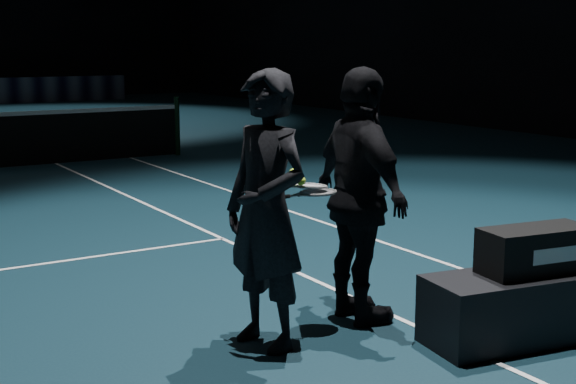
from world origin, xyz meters
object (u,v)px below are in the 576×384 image
(tennis_balls, at_px, (296,178))
(player_a, at_px, (266,211))
(player_bench, at_px, (532,305))
(racket_bag, at_px, (536,250))
(player_b, at_px, (360,197))
(racket_lower, at_px, (318,192))
(racket_upper, at_px, (309,186))

(tennis_balls, bearing_deg, player_a, -174.11)
(player_bench, xyz_separation_m, racket_bag, (0.00, 0.00, 0.40))
(tennis_balls, bearing_deg, player_b, 4.28)
(player_a, relative_size, racket_lower, 2.82)
(player_a, height_order, tennis_balls, player_a)
(racket_upper, xyz_separation_m, tennis_balls, (-0.14, -0.05, 0.07))
(racket_upper, bearing_deg, racket_bag, -44.58)
(player_a, bearing_deg, tennis_balls, 81.99)
(player_b, relative_size, tennis_balls, 16.01)
(player_a, height_order, racket_lower, player_a)
(racket_lower, bearing_deg, player_bench, -40.66)
(racket_lower, bearing_deg, tennis_balls, 178.53)
(player_bench, relative_size, racket_lower, 2.38)
(racket_bag, height_order, tennis_balls, tennis_balls)
(player_bench, xyz_separation_m, player_b, (-0.85, 0.94, 0.72))
(player_bench, bearing_deg, racket_lower, 152.89)
(player_a, bearing_deg, racket_lower, 80.87)
(racket_bag, height_order, racket_upper, racket_upper)
(player_bench, xyz_separation_m, player_a, (-1.70, 0.87, 0.72))
(player_b, bearing_deg, tennis_balls, 99.12)
(racket_upper, distance_m, tennis_balls, 0.17)
(racket_lower, bearing_deg, racket_upper, 141.34)
(player_a, distance_m, racket_lower, 0.46)
(racket_bag, bearing_deg, racket_lower, 152.89)
(player_a, distance_m, tennis_balls, 0.32)
(player_bench, height_order, player_b, player_b)
(racket_bag, distance_m, racket_upper, 1.66)
(racket_bag, distance_m, racket_lower, 1.59)
(player_a, xyz_separation_m, player_b, (0.85, 0.07, 0.00))
(tennis_balls, bearing_deg, player_bench, -31.72)
(racket_lower, xyz_separation_m, racket_upper, (-0.05, 0.04, 0.05))
(player_b, distance_m, racket_lower, 0.41)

